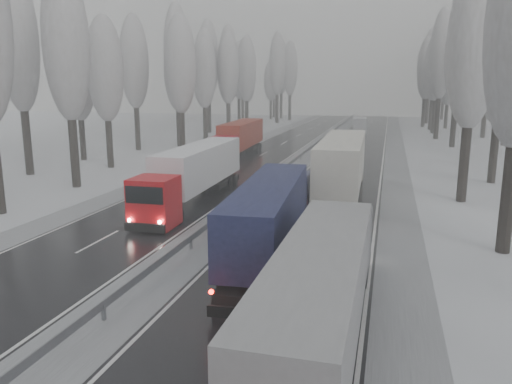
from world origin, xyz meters
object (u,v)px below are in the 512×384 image
at_px(truck_cream_box, 343,162).
at_px(truck_red_red, 240,137).
at_px(box_truck_distant, 360,125).
at_px(truck_grey_tarp, 324,284).
at_px(truck_blue_box, 273,211).
at_px(truck_red_white, 195,171).

bearing_deg(truck_cream_box, truck_red_red, 125.34).
bearing_deg(box_truck_distant, truck_grey_tarp, -90.83).
height_order(truck_cream_box, box_truck_distant, truck_cream_box).
bearing_deg(truck_red_red, truck_blue_box, -73.84).
bearing_deg(truck_blue_box, truck_red_red, 105.49).
xyz_separation_m(truck_cream_box, truck_red_red, (-13.25, 17.65, -0.24)).
distance_m(truck_grey_tarp, truck_cream_box, 22.39).
xyz_separation_m(truck_grey_tarp, truck_cream_box, (-1.49, 22.33, 0.45)).
bearing_deg(truck_grey_tarp, truck_red_red, 110.41).
relative_size(truck_grey_tarp, truck_blue_box, 0.98).
bearing_deg(truck_red_red, box_truck_distant, 68.56).
relative_size(truck_cream_box, truck_red_red, 1.10).
bearing_deg(truck_cream_box, truck_blue_box, -99.96).
bearing_deg(truck_grey_tarp, truck_cream_box, 93.98).
distance_m(box_truck_distant, truck_red_red, 36.62).
relative_size(truck_blue_box, truck_cream_box, 0.84).
bearing_deg(truck_grey_tarp, box_truck_distant, 92.74).
bearing_deg(truck_red_red, truck_cream_box, -56.42).
xyz_separation_m(truck_blue_box, truck_red_red, (-11.19, 31.63, 0.18)).
bearing_deg(truck_blue_box, box_truck_distant, 85.84).
relative_size(truck_grey_tarp, truck_cream_box, 0.82).
distance_m(box_truck_distant, truck_red_white, 57.65).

